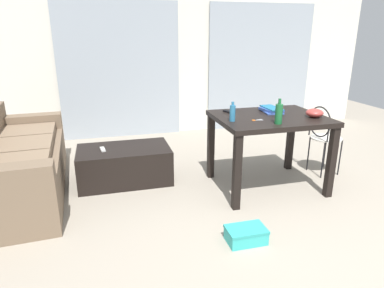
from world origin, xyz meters
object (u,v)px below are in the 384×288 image
craft_table (269,127)px  bowl (315,113)px  book_stack (271,110)px  tv_remote_primary (103,149)px  shoebox (246,235)px  wire_chair (323,132)px  couch (14,165)px  scissors (256,120)px  bottle_far (279,114)px  coffee_table (125,165)px  bottle_near (233,113)px  tv_remote_on_table (229,112)px

craft_table → bowl: 0.47m
book_stack → tv_remote_primary: bearing=168.7°
bowl → shoebox: bowl is taller
shoebox → book_stack: bearing=56.0°
book_stack → wire_chair: bearing=-0.7°
couch → scissors: couch is taller
craft_table → bowl: bowl is taller
couch → bottle_far: 2.74m
craft_table → coffee_table: bearing=160.1°
bottle_far → tv_remote_primary: (-1.64, 0.84, -0.49)m
wire_chair → craft_table: bearing=-168.5°
bottle_near → shoebox: (-0.18, -0.83, -0.82)m
tv_remote_on_table → coffee_table: bearing=148.6°
wire_chair → tv_remote_on_table: size_ratio=5.91×
bottle_near → tv_remote_primary: size_ratio=1.35×
craft_table → bottle_far: 0.38m
scissors → couch: bearing=164.8°
coffee_table → wire_chair: size_ratio=1.23×
coffee_table → book_stack: (1.60, -0.37, 0.63)m
bowl → coffee_table: bearing=159.8°
shoebox → tv_remote_on_table: bearing=76.9°
coffee_table → bottle_near: bearing=-31.8°
tv_remote_on_table → tv_remote_primary: 1.44m
scissors → bowl: bearing=-2.7°
wire_chair → scissors: bearing=-163.8°
coffee_table → bowl: size_ratio=5.82×
coffee_table → tv_remote_primary: size_ratio=7.13×
bottle_far → shoebox: bearing=-132.1°
bottle_near → couch: bearing=164.1°
wire_chair → bottle_near: size_ratio=4.31×
coffee_table → bottle_near: 1.39m
bowl → scissors: 0.64m
scissors → craft_table: bearing=31.0°
couch → scissors: bearing=-15.2°
shoebox → scissors: bearing=62.4°
couch → tv_remote_on_table: bearing=-6.4°
bottle_far → tv_remote_on_table: (-0.29, 0.57, -0.09)m
wire_chair → bottle_far: (-0.86, -0.47, 0.38)m
wire_chair → bowl: bowl is taller
couch → book_stack: 2.79m
coffee_table → tv_remote_primary: bearing=-177.5°
craft_table → scissors: bearing=-149.0°
couch → craft_table: couch is taller
couch → bottle_far: bottle_far is taller
couch → craft_table: size_ratio=1.86×
bowl → tv_remote_on_table: 0.89m
bottle_far → shoebox: 1.19m
bottle_near → tv_remote_primary: bottle_near is taller
book_stack → shoebox: book_stack is taller
wire_chair → bottle_far: 1.05m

